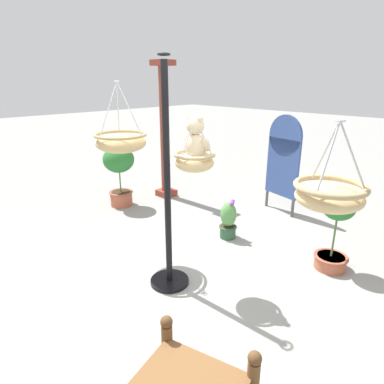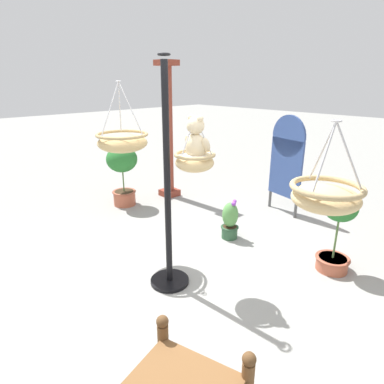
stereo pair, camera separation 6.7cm
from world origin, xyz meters
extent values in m
plane|color=gray|center=(0.00, 0.00, 0.00)|extent=(40.00, 40.00, 0.00)
cylinder|color=black|center=(-0.24, -0.10, 1.20)|extent=(0.07, 0.07, 2.39)
cylinder|color=black|center=(-0.24, -0.10, 0.02)|extent=(0.44, 0.44, 0.04)
torus|color=black|center=(-0.24, -0.10, 2.43)|extent=(0.12, 0.12, 0.02)
ellipsoid|color=tan|center=(-0.09, 0.15, 1.40)|extent=(0.40, 0.40, 0.19)
torus|color=tan|center=(-0.09, 0.15, 1.49)|extent=(0.43, 0.43, 0.04)
ellipsoid|color=silver|center=(-0.09, 0.15, 1.42)|extent=(0.35, 0.35, 0.15)
cylinder|color=#B7B7BC|center=(-0.01, 0.20, 1.68)|extent=(0.18, 0.11, 0.38)
cylinder|color=#B7B7BC|center=(-0.17, 0.20, 1.68)|extent=(0.18, 0.11, 0.38)
cylinder|color=#B7B7BC|center=(-0.09, 0.06, 1.68)|extent=(0.01, 0.20, 0.38)
torus|color=#B7B7BC|center=(-0.09, 0.15, 1.86)|extent=(0.06, 0.06, 0.01)
ellipsoid|color=beige|center=(-0.09, 0.16, 1.57)|extent=(0.23, 0.20, 0.28)
sphere|color=beige|center=(-0.09, 0.16, 1.78)|extent=(0.21, 0.21, 0.18)
ellipsoid|color=beige|center=(-0.09, 0.23, 1.77)|extent=(0.09, 0.08, 0.06)
sphere|color=black|center=(-0.09, 0.26, 1.77)|extent=(0.03, 0.03, 0.03)
sphere|color=beige|center=(-0.15, 0.16, 1.85)|extent=(0.07, 0.07, 0.07)
sphere|color=beige|center=(-0.03, 0.16, 1.85)|extent=(0.07, 0.07, 0.07)
ellipsoid|color=beige|center=(-0.21, 0.19, 1.60)|extent=(0.07, 0.13, 0.18)
ellipsoid|color=beige|center=(0.03, 0.19, 1.60)|extent=(0.07, 0.13, 0.18)
ellipsoid|color=beige|center=(-0.16, 0.26, 1.46)|extent=(0.09, 0.16, 0.09)
ellipsoid|color=beige|center=(-0.03, 0.26, 1.46)|extent=(0.09, 0.16, 0.09)
ellipsoid|color=tan|center=(-1.11, -0.06, 1.50)|extent=(0.59, 0.59, 0.22)
torus|color=tan|center=(-1.11, -0.06, 1.60)|extent=(0.62, 0.62, 0.04)
ellipsoid|color=silver|center=(-1.11, -0.06, 1.52)|extent=(0.52, 0.52, 0.18)
cylinder|color=#B7B7BC|center=(-0.99, 0.01, 1.90)|extent=(0.25, 0.15, 0.60)
cylinder|color=#B7B7BC|center=(-1.23, 0.01, 1.90)|extent=(0.25, 0.15, 0.60)
cylinder|color=#B7B7BC|center=(-1.11, -0.20, 1.90)|extent=(0.01, 0.28, 0.60)
torus|color=#B7B7BC|center=(-1.11, -0.06, 2.20)|extent=(0.06, 0.06, 0.01)
ellipsoid|color=tan|center=(1.49, -0.28, 1.54)|extent=(0.41, 0.41, 0.16)
torus|color=tan|center=(1.49, -0.28, 1.61)|extent=(0.44, 0.44, 0.04)
cylinder|color=#B7B7BC|center=(1.57, -0.23, 1.80)|extent=(0.18, 0.11, 0.40)
cylinder|color=#B7B7BC|center=(1.41, -0.23, 1.80)|extent=(0.18, 0.11, 0.40)
cylinder|color=#B7B7BC|center=(1.49, -0.38, 1.80)|extent=(0.01, 0.20, 0.40)
torus|color=#B7B7BC|center=(1.49, -0.28, 2.00)|extent=(0.06, 0.06, 0.01)
cylinder|color=brown|center=(-2.54, 1.83, 1.22)|extent=(0.18, 0.18, 2.45)
cube|color=brown|center=(-2.54, 1.83, 0.06)|extent=(0.32, 0.32, 0.12)
cube|color=brown|center=(-2.54, 1.83, 2.50)|extent=(0.34, 0.34, 0.10)
cylinder|color=brown|center=(0.80, -1.02, 0.30)|extent=(0.08, 0.08, 0.60)
sphere|color=brown|center=(0.80, -1.02, 0.63)|extent=(0.09, 0.09, 0.09)
sphere|color=brown|center=(1.41, -0.85, 0.63)|extent=(0.09, 0.09, 0.09)
cylinder|color=#AD563D|center=(0.93, 1.51, 0.08)|extent=(0.37, 0.37, 0.17)
torus|color=#9C4E37|center=(0.93, 1.51, 0.16)|extent=(0.41, 0.41, 0.03)
cylinder|color=#382819|center=(0.93, 1.51, 0.15)|extent=(0.33, 0.33, 0.03)
cylinder|color=#4C6B38|center=(0.93, 1.51, 0.42)|extent=(0.02, 0.02, 0.50)
ellipsoid|color=#28702D|center=(0.93, 1.51, 0.82)|extent=(0.39, 0.39, 0.33)
cylinder|color=#2D5638|center=(-0.50, 1.26, 0.09)|extent=(0.23, 0.23, 0.18)
torus|color=#294E32|center=(-0.50, 1.26, 0.17)|extent=(0.26, 0.26, 0.03)
cylinder|color=#382819|center=(-0.50, 1.26, 0.17)|extent=(0.20, 0.20, 0.03)
ellipsoid|color=#56934C|center=(-0.50, 1.26, 0.37)|extent=(0.23, 0.23, 0.37)
sphere|color=purple|center=(-0.44, 1.26, 0.55)|extent=(0.07, 0.07, 0.07)
sphere|color=purple|center=(-0.49, 1.34, 0.55)|extent=(0.06, 0.06, 0.06)
cylinder|color=#AD563D|center=(-2.72, 0.90, 0.13)|extent=(0.40, 0.40, 0.26)
torus|color=#9C4E37|center=(-2.72, 0.90, 0.25)|extent=(0.43, 0.43, 0.03)
cylinder|color=#382819|center=(-2.72, 0.90, 0.25)|extent=(0.35, 0.35, 0.03)
cylinder|color=#4C6B38|center=(-2.72, 0.90, 0.46)|extent=(0.02, 0.02, 0.38)
ellipsoid|color=#28702D|center=(-2.72, 0.90, 0.87)|extent=(0.55, 0.55, 0.47)
cube|color=#334C8C|center=(-0.51, 2.70, 0.79)|extent=(0.68, 0.19, 0.99)
cylinder|color=#334C8C|center=(-0.51, 2.70, 1.34)|extent=(0.68, 0.19, 0.69)
cylinder|color=#4C4C4C|center=(-0.80, 2.77, 0.15)|extent=(0.05, 0.05, 0.30)
cylinder|color=#4C4C4C|center=(-0.21, 2.64, 0.15)|extent=(0.05, 0.05, 0.30)
camera|label=1|loc=(2.23, -2.20, 2.22)|focal=30.67mm
camera|label=2|loc=(2.27, -2.15, 2.22)|focal=30.67mm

